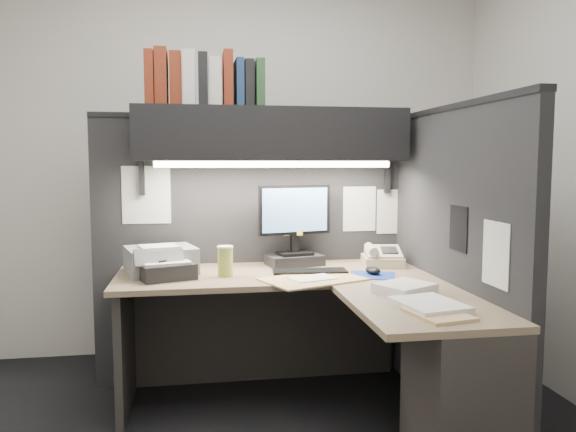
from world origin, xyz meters
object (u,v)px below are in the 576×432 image
object	(u,v)px
coffee_cup	(225,262)
keyboard	(310,272)
notebook_stack	(166,271)
desk	(356,353)
monitor	(295,233)
printer	(161,260)
overhead_shelf	(271,135)
telephone	(382,258)

from	to	relation	value
coffee_cup	keyboard	bearing A→B (deg)	-0.15
notebook_stack	coffee_cup	bearing A→B (deg)	1.69
desk	coffee_cup	distance (m)	0.85
monitor	printer	distance (m)	0.79
overhead_shelf	telephone	size ratio (longest dim) A/B	6.56
overhead_shelf	telephone	xyz separation A→B (m)	(0.65, -0.09, -0.72)
monitor	notebook_stack	xyz separation A→B (m)	(-0.74, -0.26, -0.15)
overhead_shelf	desk	bearing A→B (deg)	-68.21
overhead_shelf	telephone	bearing A→B (deg)	-7.96
keyboard	telephone	world-z (taller)	telephone
overhead_shelf	printer	xyz separation A→B (m)	(-0.63, -0.10, -0.70)
desk	printer	size ratio (longest dim) A/B	4.71
overhead_shelf	keyboard	size ratio (longest dim) A/B	3.82
monitor	coffee_cup	size ratio (longest dim) A/B	3.12
desk	notebook_stack	xyz separation A→B (m)	(-0.90, 0.49, 0.33)
monitor	coffee_cup	bearing A→B (deg)	-161.02
monitor	notebook_stack	distance (m)	0.80
coffee_cup	telephone	bearing A→B (deg)	9.66
telephone	coffee_cup	world-z (taller)	coffee_cup
telephone	coffee_cup	bearing A→B (deg)	-161.25
desk	coffee_cup	size ratio (longest dim) A/B	11.09
keyboard	notebook_stack	xyz separation A→B (m)	(-0.78, -0.01, 0.03)
overhead_shelf	coffee_cup	distance (m)	0.79
monitor	coffee_cup	distance (m)	0.51
coffee_cup	notebook_stack	size ratio (longest dim) A/B	0.56
desk	monitor	xyz separation A→B (m)	(-0.16, 0.76, 0.48)
monitor	telephone	xyz separation A→B (m)	(0.51, -0.10, -0.14)
overhead_shelf	coffee_cup	world-z (taller)	overhead_shelf
overhead_shelf	notebook_stack	bearing A→B (deg)	-156.52
printer	telephone	bearing A→B (deg)	-14.57
overhead_shelf	coffee_cup	xyz separation A→B (m)	(-0.29, -0.25, -0.69)
printer	notebook_stack	distance (m)	0.16
desk	telephone	bearing A→B (deg)	62.17
desk	keyboard	distance (m)	0.59
monitor	telephone	world-z (taller)	monitor
desk	monitor	distance (m)	0.91
keyboard	printer	size ratio (longest dim) A/B	1.13
desk	monitor	size ratio (longest dim) A/B	3.55
printer	notebook_stack	bearing A→B (deg)	-92.01
keyboard	monitor	bearing A→B (deg)	102.54
overhead_shelf	coffee_cup	bearing A→B (deg)	-138.84
notebook_stack	telephone	bearing A→B (deg)	7.70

